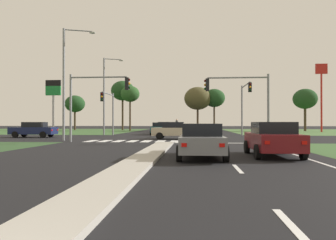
% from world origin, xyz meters
% --- Properties ---
extents(ground_plane, '(200.00, 200.00, 0.00)m').
position_xyz_m(ground_plane, '(0.00, 30.00, 0.00)').
color(ground_plane, black).
extents(grass_verge_far_left, '(35.00, 35.00, 0.01)m').
position_xyz_m(grass_verge_far_left, '(-25.50, 54.50, 0.00)').
color(grass_verge_far_left, '#385B2D').
rests_on(grass_verge_far_left, ground).
extents(grass_verge_far_right, '(35.00, 35.00, 0.01)m').
position_xyz_m(grass_verge_far_right, '(25.50, 54.50, 0.00)').
color(grass_verge_far_right, '#476B38').
rests_on(grass_verge_far_right, ground).
extents(median_island_near, '(1.20, 22.00, 0.14)m').
position_xyz_m(median_island_near, '(0.00, 11.00, 0.07)').
color(median_island_near, '#ADA89E').
rests_on(median_island_near, ground).
extents(median_island_far, '(1.20, 36.00, 0.14)m').
position_xyz_m(median_island_far, '(0.00, 55.00, 0.07)').
color(median_island_far, gray).
rests_on(median_island_far, ground).
extents(lane_dash_near, '(0.14, 2.00, 0.01)m').
position_xyz_m(lane_dash_near, '(3.50, 3.77, 0.01)').
color(lane_dash_near, silver).
rests_on(lane_dash_near, ground).
extents(lane_dash_second, '(0.14, 2.00, 0.01)m').
position_xyz_m(lane_dash_second, '(3.50, 9.77, 0.01)').
color(lane_dash_second, silver).
rests_on(lane_dash_second, ground).
extents(lane_dash_third, '(0.14, 2.00, 0.01)m').
position_xyz_m(lane_dash_third, '(3.50, 15.77, 0.01)').
color(lane_dash_third, silver).
rests_on(lane_dash_third, ground).
extents(lane_dash_fourth, '(0.14, 2.00, 0.01)m').
position_xyz_m(lane_dash_fourth, '(3.50, 21.77, 0.01)').
color(lane_dash_fourth, silver).
rests_on(lane_dash_fourth, ground).
extents(edge_line_right, '(0.14, 24.00, 0.01)m').
position_xyz_m(edge_line_right, '(6.85, 12.00, 0.01)').
color(edge_line_right, silver).
rests_on(edge_line_right, ground).
extents(stop_bar_near, '(6.40, 0.50, 0.01)m').
position_xyz_m(stop_bar_near, '(3.80, 23.00, 0.01)').
color(stop_bar_near, silver).
rests_on(stop_bar_near, ground).
extents(crosswalk_bar_near, '(0.70, 2.80, 0.01)m').
position_xyz_m(crosswalk_bar_near, '(-6.40, 24.80, 0.01)').
color(crosswalk_bar_near, silver).
rests_on(crosswalk_bar_near, ground).
extents(crosswalk_bar_second, '(0.70, 2.80, 0.01)m').
position_xyz_m(crosswalk_bar_second, '(-5.25, 24.80, 0.01)').
color(crosswalk_bar_second, silver).
rests_on(crosswalk_bar_second, ground).
extents(crosswalk_bar_third, '(0.70, 2.80, 0.01)m').
position_xyz_m(crosswalk_bar_third, '(-4.10, 24.80, 0.01)').
color(crosswalk_bar_third, silver).
rests_on(crosswalk_bar_third, ground).
extents(crosswalk_bar_fourth, '(0.70, 2.80, 0.01)m').
position_xyz_m(crosswalk_bar_fourth, '(-2.95, 24.80, 0.01)').
color(crosswalk_bar_fourth, silver).
rests_on(crosswalk_bar_fourth, ground).
extents(crosswalk_bar_fifth, '(0.70, 2.80, 0.01)m').
position_xyz_m(crosswalk_bar_fifth, '(-1.80, 24.80, 0.01)').
color(crosswalk_bar_fifth, silver).
rests_on(crosswalk_bar_fifth, ground).
extents(crosswalk_bar_sixth, '(0.70, 2.80, 0.01)m').
position_xyz_m(crosswalk_bar_sixth, '(-0.65, 24.80, 0.01)').
color(crosswalk_bar_sixth, silver).
rests_on(crosswalk_bar_sixth, ground).
extents(crosswalk_bar_seventh, '(0.70, 2.80, 0.01)m').
position_xyz_m(crosswalk_bar_seventh, '(0.50, 24.80, 0.01)').
color(crosswalk_bar_seventh, silver).
rests_on(crosswalk_bar_seventh, ground).
extents(crosswalk_bar_eighth, '(0.70, 2.80, 0.01)m').
position_xyz_m(crosswalk_bar_eighth, '(1.65, 24.80, 0.01)').
color(crosswalk_bar_eighth, silver).
rests_on(crosswalk_bar_eighth, ground).
extents(car_navy_near, '(4.57, 1.95, 1.57)m').
position_xyz_m(car_navy_near, '(-14.35, 30.59, 0.80)').
color(car_navy_near, '#161E47').
rests_on(car_navy_near, ground).
extents(car_black_second, '(2.01, 4.51, 1.53)m').
position_xyz_m(car_black_second, '(-2.22, 59.88, 0.78)').
color(car_black_second, black).
rests_on(car_black_second, ground).
extents(car_maroon_third, '(2.07, 4.30, 1.56)m').
position_xyz_m(car_maroon_third, '(5.62, 13.86, 0.80)').
color(car_maroon_third, maroon).
rests_on(car_maroon_third, ground).
extents(car_teal_fourth, '(2.07, 4.53, 1.52)m').
position_xyz_m(car_teal_fourth, '(-2.21, 38.90, 0.78)').
color(car_teal_fourth, '#19565B').
rests_on(car_teal_fourth, ground).
extents(car_beige_fifth, '(4.25, 2.00, 1.57)m').
position_xyz_m(car_beige_fifth, '(0.27, 28.55, 0.80)').
color(car_beige_fifth, '#BCAD8E').
rests_on(car_beige_fifth, ground).
extents(car_white_sixth, '(2.02, 4.29, 1.59)m').
position_xyz_m(car_white_sixth, '(-2.33, 45.57, 0.81)').
color(car_white_sixth, silver).
rests_on(car_white_sixth, ground).
extents(car_grey_seventh, '(2.04, 4.55, 1.49)m').
position_xyz_m(car_grey_seventh, '(2.38, 12.98, 0.77)').
color(car_grey_seventh, slate).
rests_on(car_grey_seventh, ground).
extents(traffic_signal_far_right, '(0.32, 5.70, 5.80)m').
position_xyz_m(traffic_signal_far_right, '(7.60, 34.53, 4.05)').
color(traffic_signal_far_right, gray).
rests_on(traffic_signal_far_right, ground).
extents(traffic_signal_near_left, '(4.83, 0.32, 5.32)m').
position_xyz_m(traffic_signal_near_left, '(-5.81, 23.40, 3.69)').
color(traffic_signal_near_left, gray).
rests_on(traffic_signal_near_left, ground).
extents(traffic_signal_far_left, '(0.32, 4.92, 5.01)m').
position_xyz_m(traffic_signal_far_left, '(-7.60, 34.71, 3.49)').
color(traffic_signal_far_left, gray).
rests_on(traffic_signal_far_left, ground).
extents(traffic_signal_near_right, '(4.87, 0.32, 5.17)m').
position_xyz_m(traffic_signal_near_right, '(5.76, 23.40, 3.59)').
color(traffic_signal_near_right, gray).
rests_on(traffic_signal_near_right, ground).
extents(street_lamp_second, '(2.61, 1.01, 9.50)m').
position_xyz_m(street_lamp_second, '(-8.70, 25.28, 5.33)').
color(street_lamp_second, gray).
rests_on(street_lamp_second, ground).
extents(street_lamp_third, '(2.37, 0.94, 9.43)m').
position_xyz_m(street_lamp_third, '(-8.73, 37.43, 5.27)').
color(street_lamp_third, gray).
rests_on(street_lamp_third, ground).
extents(pedestrian_at_median, '(0.34, 0.34, 1.83)m').
position_xyz_m(pedestrian_at_median, '(-0.09, 39.29, 1.26)').
color(pedestrian_at_median, '#4C4C4C').
rests_on(pedestrian_at_median, median_island_far).
extents(fastfood_pole_sign, '(1.80, 0.40, 10.83)m').
position_xyz_m(fastfood_pole_sign, '(22.22, 51.50, 7.95)').
color(fastfood_pole_sign, red).
rests_on(fastfood_pole_sign, ground).
extents(fuel_price_totem, '(1.80, 0.24, 6.52)m').
position_xyz_m(fuel_price_totem, '(-14.50, 35.49, 4.78)').
color(fuel_price_totem, silver).
rests_on(fuel_price_totem, ground).
extents(treeline_near, '(3.98, 3.98, 6.96)m').
position_xyz_m(treeline_near, '(-21.85, 61.71, 5.23)').
color(treeline_near, '#423323').
rests_on(treeline_near, ground).
extents(treeline_second, '(4.54, 4.54, 9.67)m').
position_xyz_m(treeline_second, '(-11.87, 60.76, 7.69)').
color(treeline_second, '#423323').
rests_on(treeline_second, ground).
extents(treeline_third, '(3.45, 3.45, 8.22)m').
position_xyz_m(treeline_third, '(-9.59, 56.77, 6.69)').
color(treeline_third, '#423323').
rests_on(treeline_third, ground).
extents(treeline_fourth, '(3.96, 3.96, 7.72)m').
position_xyz_m(treeline_fourth, '(5.80, 58.69, 6.01)').
color(treeline_fourth, '#423323').
rests_on(treeline_fourth, ground).
extents(treeline_fifth, '(4.92, 4.92, 8.03)m').
position_xyz_m(treeline_fifth, '(2.74, 57.96, 5.91)').
color(treeline_fifth, '#423323').
rests_on(treeline_fifth, ground).
extents(treeline_sixth, '(4.16, 4.16, 7.44)m').
position_xyz_m(treeline_sixth, '(21.57, 57.05, 5.63)').
color(treeline_sixth, '#423323').
rests_on(treeline_sixth, ground).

